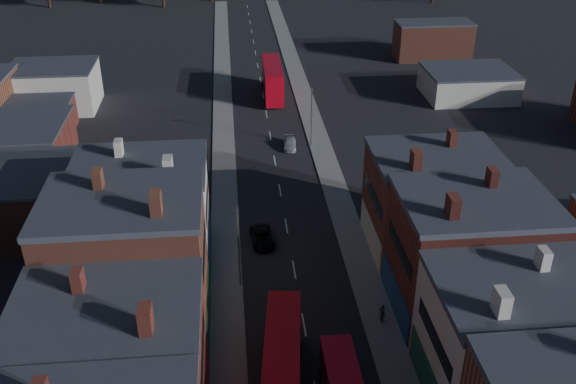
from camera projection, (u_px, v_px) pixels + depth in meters
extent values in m
cube|color=gray|center=(224.00, 184.00, 76.52)|extent=(3.00, 200.00, 0.12)
cube|color=gray|center=(332.00, 180.00, 77.62)|extent=(3.00, 200.00, 0.12)
cylinder|color=slate|center=(239.00, 249.00, 57.28)|extent=(0.16, 0.16, 8.00)
cube|color=slate|center=(237.00, 211.00, 55.36)|extent=(0.25, 0.70, 0.25)
cylinder|color=slate|center=(311.00, 119.00, 84.34)|extent=(0.16, 0.16, 8.00)
cube|color=slate|center=(312.00, 90.00, 82.42)|extent=(0.25, 0.70, 0.25)
cube|color=red|center=(282.00, 363.00, 46.74)|extent=(3.90, 11.52, 4.52)
cube|color=black|center=(282.00, 372.00, 47.16)|extent=(3.85, 10.63, 0.92)
cube|color=black|center=(282.00, 352.00, 46.22)|extent=(3.85, 10.63, 0.92)
cylinder|color=black|center=(268.00, 350.00, 50.94)|extent=(0.43, 1.06, 1.03)
cylinder|color=black|center=(300.00, 351.00, 50.89)|extent=(0.43, 1.06, 1.03)
cube|color=red|center=(273.00, 80.00, 101.57)|extent=(2.99, 12.41, 4.95)
cube|color=black|center=(273.00, 85.00, 102.03)|extent=(3.03, 11.42, 1.01)
cube|color=black|center=(272.00, 72.00, 101.01)|extent=(3.03, 11.42, 1.01)
cylinder|color=black|center=(265.00, 102.00, 99.12)|extent=(0.35, 1.13, 1.12)
cylinder|color=black|center=(283.00, 102.00, 99.32)|extent=(0.35, 1.13, 1.12)
cylinder|color=black|center=(263.00, 85.00, 106.04)|extent=(0.35, 1.13, 1.12)
cylinder|color=black|center=(280.00, 85.00, 106.24)|extent=(0.35, 1.13, 1.12)
imported|color=black|center=(262.00, 237.00, 65.27)|extent=(2.59, 4.87, 1.30)
imported|color=#BABABA|center=(290.00, 144.00, 85.56)|extent=(2.00, 4.17, 1.17)
imported|color=#615B53|center=(382.00, 314.00, 54.17)|extent=(0.66, 1.09, 1.74)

